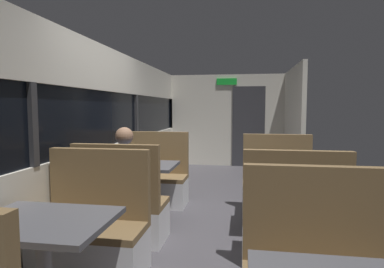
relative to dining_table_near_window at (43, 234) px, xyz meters
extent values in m
cube|color=#423F44|center=(0.89, 2.09, -0.65)|extent=(3.30, 9.20, 0.02)
cube|color=beige|center=(-0.56, 2.09, -0.16)|extent=(0.08, 8.40, 0.95)
cube|color=beige|center=(-0.56, 2.09, 1.36)|extent=(0.08, 8.40, 0.60)
cube|color=black|center=(-0.57, 2.09, 0.69)|extent=(0.03, 8.40, 0.75)
cube|color=#2D2D30|center=(-0.54, 0.69, 0.69)|extent=(0.06, 0.08, 0.75)
cube|color=#2D2D30|center=(-0.54, 3.49, 0.69)|extent=(0.06, 0.08, 0.75)
cube|color=#2D2D30|center=(-0.54, 6.29, 0.69)|extent=(0.06, 0.08, 0.75)
cube|color=beige|center=(0.89, 6.29, 0.51)|extent=(2.90, 0.08, 2.30)
cube|color=#333338|center=(1.44, 6.24, 0.36)|extent=(0.80, 0.04, 2.00)
cube|color=green|center=(0.89, 6.23, 1.48)|extent=(0.50, 0.03, 0.16)
cube|color=beige|center=(2.34, 5.09, 0.51)|extent=(0.08, 2.40, 2.30)
cube|color=#4C4C51|center=(0.00, 0.00, 0.08)|extent=(0.90, 0.70, 0.04)
cube|color=silver|center=(0.00, 0.66, -0.44)|extent=(0.95, 0.50, 0.39)
cube|color=brown|center=(0.00, 0.66, -0.22)|extent=(0.95, 0.50, 0.06)
cube|color=brown|center=(0.00, 0.87, 0.14)|extent=(0.95, 0.08, 0.65)
cylinder|color=#9E9EA3|center=(0.00, 2.10, -0.29)|extent=(0.10, 0.10, 0.70)
cube|color=#4C4C51|center=(0.00, 2.10, 0.08)|extent=(0.90, 0.70, 0.04)
cube|color=silver|center=(0.00, 1.44, -0.44)|extent=(0.95, 0.50, 0.39)
cube|color=brown|center=(0.00, 1.44, -0.22)|extent=(0.95, 0.50, 0.06)
cube|color=brown|center=(0.00, 1.23, 0.14)|extent=(0.95, 0.08, 0.65)
cube|color=silver|center=(0.00, 2.76, -0.44)|extent=(0.95, 0.50, 0.39)
cube|color=brown|center=(0.00, 2.76, -0.22)|extent=(0.95, 0.50, 0.06)
cube|color=brown|center=(0.00, 2.97, 0.14)|extent=(0.95, 0.08, 0.65)
cube|color=brown|center=(1.79, 0.27, 0.14)|extent=(0.95, 0.08, 0.65)
cylinder|color=#9E9EA3|center=(1.79, 1.90, -0.29)|extent=(0.10, 0.10, 0.70)
cube|color=#4C4C51|center=(1.79, 1.90, 0.08)|extent=(0.90, 0.70, 0.04)
cube|color=silver|center=(1.79, 1.24, -0.44)|extent=(0.95, 0.50, 0.39)
cube|color=brown|center=(1.79, 1.24, -0.22)|extent=(0.95, 0.50, 0.06)
cube|color=brown|center=(1.79, 1.03, 0.14)|extent=(0.95, 0.08, 0.65)
cube|color=silver|center=(1.79, 2.56, -0.44)|extent=(0.95, 0.50, 0.39)
cube|color=brown|center=(1.79, 2.56, -0.22)|extent=(0.95, 0.50, 0.06)
cube|color=brown|center=(1.79, 2.77, 0.14)|extent=(0.95, 0.08, 0.65)
cube|color=#26262D|center=(0.00, 1.44, -0.41)|extent=(0.30, 0.36, 0.45)
cube|color=#3F598C|center=(0.00, 1.49, 0.11)|extent=(0.34, 0.22, 0.60)
sphere|color=#8C664C|center=(0.00, 1.51, 0.52)|extent=(0.20, 0.20, 0.20)
cylinder|color=#3F598C|center=(-0.20, 1.67, 0.13)|extent=(0.07, 0.28, 0.07)
cylinder|color=#3F598C|center=(0.20, 1.67, 0.13)|extent=(0.07, 0.28, 0.07)
camera|label=1|loc=(1.31, -1.90, 0.84)|focal=30.11mm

